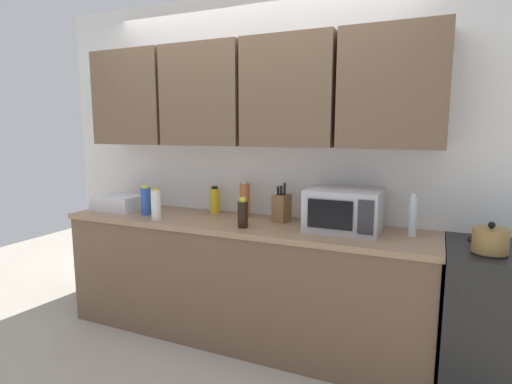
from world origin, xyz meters
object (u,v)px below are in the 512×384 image
at_px(bottle_spice_jar, 245,200).
at_px(bottle_clear_tall, 413,216).
at_px(dish_rack, 120,202).
at_px(bottle_soy_dark, 243,214).
at_px(bottle_blue_cleaner, 146,201).
at_px(kettle, 490,240).
at_px(bottle_yellow_mustard, 215,201).
at_px(microwave, 344,210).
at_px(knife_block, 282,208).
at_px(bottle_white_jar, 156,205).

relative_size(bottle_spice_jar, bottle_clear_tall, 1.02).
xyz_separation_m(dish_rack, bottle_soy_dark, (1.23, -0.16, 0.04)).
height_order(bottle_blue_cleaner, bottle_clear_tall, bottle_clear_tall).
bearing_deg(dish_rack, bottle_soy_dark, -7.21).
xyz_separation_m(dish_rack, bottle_spice_jar, (1.09, 0.17, 0.07)).
xyz_separation_m(bottle_spice_jar, bottle_soy_dark, (0.14, -0.33, -0.04)).
distance_m(kettle, bottle_yellow_mustard, 1.94).
height_order(kettle, microwave, microwave).
xyz_separation_m(kettle, bottle_blue_cleaner, (-2.38, 0.08, 0.03)).
bearing_deg(bottle_blue_cleaner, dish_rack, 166.62).
bearing_deg(bottle_blue_cleaner, bottle_spice_jar, 18.67).
xyz_separation_m(knife_block, bottle_soy_dark, (-0.18, -0.28, -0.01)).
distance_m(bottle_spice_jar, bottle_clear_tall, 1.22).
height_order(bottle_yellow_mustard, bottle_white_jar, bottle_white_jar).
xyz_separation_m(microwave, dish_rack, (-1.88, -0.05, -0.08)).
distance_m(bottle_soy_dark, bottle_white_jar, 0.71).
bearing_deg(bottle_white_jar, bottle_soy_dark, 2.75).
xyz_separation_m(kettle, bottle_clear_tall, (-0.41, 0.24, 0.05)).
xyz_separation_m(kettle, bottle_soy_dark, (-1.49, 0.00, 0.02)).
relative_size(dish_rack, bottle_clear_tall, 1.38).
xyz_separation_m(bottle_yellow_mustard, bottle_white_jar, (-0.29, -0.38, 0.01)).
xyz_separation_m(microwave, bottle_blue_cleaner, (-1.54, -0.13, -0.03)).
bearing_deg(kettle, knife_block, 167.69).
distance_m(bottle_spice_jar, bottle_soy_dark, 0.36).
xyz_separation_m(bottle_blue_cleaner, bottle_yellow_mustard, (0.47, 0.27, -0.01)).
relative_size(bottle_spice_jar, bottle_soy_dark, 1.33).
relative_size(bottle_white_jar, bottle_clear_tall, 0.86).
height_order(knife_block, bottle_spice_jar, knife_block).
relative_size(microwave, bottle_clear_tall, 1.75).
height_order(dish_rack, bottle_soy_dark, bottle_soy_dark).
bearing_deg(bottle_soy_dark, bottle_blue_cleaner, 175.23).
bearing_deg(knife_block, bottle_yellow_mustard, 173.83).
xyz_separation_m(dish_rack, bottle_clear_tall, (2.31, 0.08, 0.07)).
bearing_deg(bottle_clear_tall, dish_rack, -178.04).
bearing_deg(bottle_blue_cleaner, microwave, 4.77).
height_order(bottle_soy_dark, bottle_white_jar, bottle_white_jar).
relative_size(dish_rack, bottle_spice_jar, 1.36).
distance_m(microwave, bottle_blue_cleaner, 1.55).
bearing_deg(kettle, bottle_blue_cleaner, 178.12).
xyz_separation_m(bottle_spice_jar, bottle_clear_tall, (1.22, -0.09, -0.00)).
bearing_deg(kettle, microwave, 166.17).
bearing_deg(bottle_spice_jar, microwave, -8.95).
bearing_deg(bottle_white_jar, bottle_blue_cleaner, 149.57).
xyz_separation_m(dish_rack, bottle_white_jar, (0.53, -0.19, 0.05)).
distance_m(knife_block, bottle_clear_tall, 0.90).
height_order(kettle, bottle_yellow_mustard, bottle_yellow_mustard).
bearing_deg(bottle_soy_dark, bottle_white_jar, -177.25).
xyz_separation_m(knife_block, bottle_white_jar, (-0.88, -0.32, 0.01)).
xyz_separation_m(dish_rack, knife_block, (1.41, 0.13, 0.04)).
relative_size(knife_block, bottle_soy_dark, 1.37).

